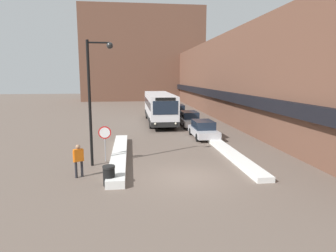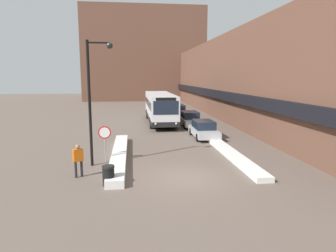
% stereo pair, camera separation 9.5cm
% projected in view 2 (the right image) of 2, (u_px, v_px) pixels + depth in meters
% --- Properties ---
extents(ground_plane, '(160.00, 160.00, 0.00)m').
position_uv_depth(ground_plane, '(187.00, 178.00, 15.19)').
color(ground_plane, '#66564C').
extents(building_row_right, '(5.50, 60.00, 9.83)m').
position_uv_depth(building_row_right, '(230.00, 78.00, 39.07)').
color(building_row_right, brown).
rests_on(building_row_right, ground_plane).
extents(building_backdrop_far, '(26.00, 8.00, 19.64)m').
position_uv_depth(building_backdrop_far, '(144.00, 55.00, 65.18)').
color(building_backdrop_far, brown).
rests_on(building_backdrop_far, ground_plane).
extents(snow_bank_left, '(0.90, 10.91, 0.40)m').
position_uv_depth(snow_bank_left, '(119.00, 155.00, 18.93)').
color(snow_bank_left, silver).
rests_on(snow_bank_left, ground_plane).
extents(snow_bank_right, '(0.90, 10.13, 0.29)m').
position_uv_depth(snow_bank_right, '(232.00, 154.00, 19.32)').
color(snow_bank_right, silver).
rests_on(snow_bank_right, ground_plane).
extents(city_bus, '(2.68, 12.01, 3.25)m').
position_uv_depth(city_bus, '(160.00, 107.00, 33.15)').
color(city_bus, silver).
rests_on(city_bus, ground_plane).
extents(parked_car_front, '(1.83, 4.42, 1.44)m').
position_uv_depth(parked_car_front, '(204.00, 129.00, 25.12)').
color(parked_car_front, '#B7B7BC').
rests_on(parked_car_front, ground_plane).
extents(parked_car_middle, '(1.82, 4.73, 1.53)m').
position_uv_depth(parked_car_middle, '(190.00, 119.00, 31.04)').
color(parked_car_middle, silver).
rests_on(parked_car_middle, ground_plane).
extents(parked_car_back, '(1.79, 4.67, 1.50)m').
position_uv_depth(parked_car_back, '(178.00, 110.00, 38.93)').
color(parked_car_back, '#38383D').
rests_on(parked_car_back, ground_plane).
extents(stop_sign, '(0.76, 0.08, 2.17)m').
position_uv_depth(stop_sign, '(105.00, 136.00, 17.93)').
color(stop_sign, gray).
rests_on(stop_sign, ground_plane).
extents(street_lamp, '(1.46, 0.36, 7.07)m').
position_uv_depth(street_lamp, '(94.00, 90.00, 16.68)').
color(street_lamp, black).
rests_on(street_lamp, ground_plane).
extents(pedestrian, '(0.51, 0.39, 1.71)m').
position_uv_depth(pedestrian, '(78.00, 158.00, 15.17)').
color(pedestrian, '#232328').
rests_on(pedestrian, ground_plane).
extents(trash_bin, '(0.59, 0.59, 0.95)m').
position_uv_depth(trash_bin, '(108.00, 175.00, 14.12)').
color(trash_bin, black).
rests_on(trash_bin, ground_plane).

